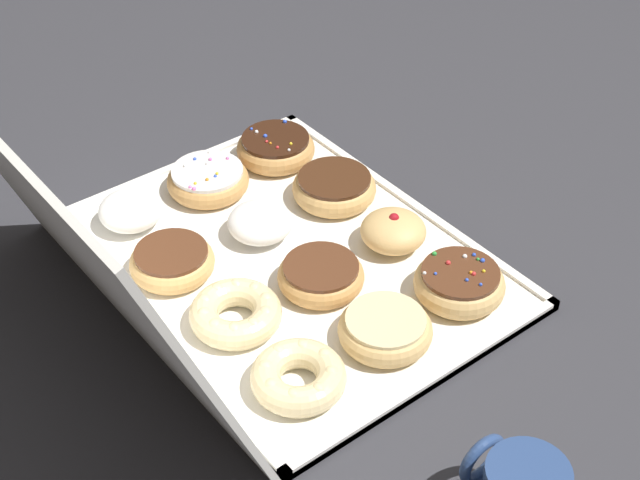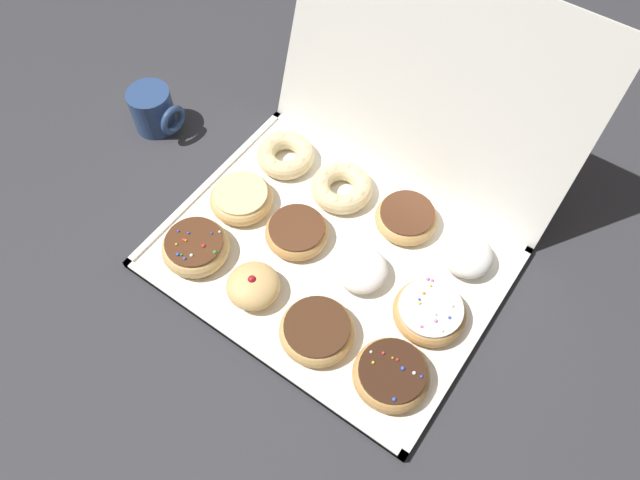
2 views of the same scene
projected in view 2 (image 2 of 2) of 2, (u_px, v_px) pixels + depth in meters
name	position (u px, v px, depth m)	size (l,w,h in m)	color
ground_plane	(329.00, 260.00, 1.04)	(3.00, 3.00, 0.00)	#333338
donut_box	(329.00, 259.00, 1.04)	(0.56, 0.43, 0.01)	white
box_lid_open	(428.00, 85.00, 1.01)	(0.56, 0.39, 0.01)	white
sprinkle_donut_0	(196.00, 247.00, 1.02)	(0.12, 0.12, 0.04)	#E5B770
jelly_filled_donut_1	(253.00, 286.00, 0.98)	(0.09, 0.09, 0.05)	#E5B770
chocolate_frosted_donut_2	(317.00, 331.00, 0.94)	(0.12, 0.12, 0.04)	tan
sprinkle_donut_3	(391.00, 374.00, 0.90)	(0.12, 0.12, 0.04)	tan
glazed_ring_donut_4	(240.00, 200.00, 1.08)	(0.11, 0.11, 0.04)	#E5B770
chocolate_frosted_donut_5	(295.00, 234.00, 1.04)	(0.11, 0.11, 0.03)	tan
powdered_filled_donut_6	(361.00, 270.00, 1.00)	(0.09, 0.09, 0.04)	white
sprinkle_donut_7	(430.00, 311.00, 0.96)	(0.12, 0.12, 0.04)	tan
cruller_donut_8	(286.00, 155.00, 1.13)	(0.11, 0.11, 0.04)	beige
cruller_donut_9	(342.00, 187.00, 1.09)	(0.11, 0.11, 0.04)	beige
chocolate_frosted_donut_10	(406.00, 218.00, 1.06)	(0.11, 0.11, 0.04)	tan
powdered_filled_donut_11	(467.00, 255.00, 1.01)	(0.09, 0.09, 0.05)	white
coffee_mug	(154.00, 109.00, 1.17)	(0.10, 0.08, 0.09)	navy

